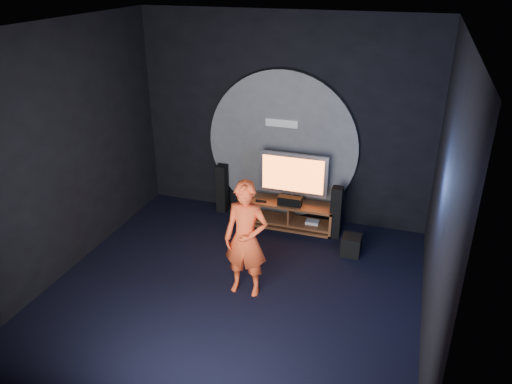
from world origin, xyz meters
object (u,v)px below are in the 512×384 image
at_px(media_console, 291,216).
at_px(tv, 293,176).
at_px(player, 246,239).
at_px(subwoofer, 351,245).
at_px(tower_speaker_left, 222,188).
at_px(tower_speaker_right, 336,212).

relative_size(media_console, tv, 1.26).
bearing_deg(player, subwoofer, 47.66).
bearing_deg(tower_speaker_left, tv, -5.91).
relative_size(subwoofer, player, 0.19).
relative_size(tv, tower_speaker_left, 1.32).
height_order(subwoofer, player, player).
bearing_deg(tower_speaker_right, media_console, 173.24).
xyz_separation_m(tv, tower_speaker_right, (0.78, -0.16, -0.48)).
bearing_deg(tv, tower_speaker_right, -11.51).
relative_size(tv, player, 0.71).
distance_m(tower_speaker_left, subwoofer, 2.59).
relative_size(media_console, player, 0.89).
distance_m(tv, tower_speaker_left, 1.43).
distance_m(subwoofer, player, 1.98).
xyz_separation_m(tower_speaker_left, subwoofer, (2.46, -0.79, -0.28)).
bearing_deg(tower_speaker_right, tower_speaker_left, 172.01).
distance_m(media_console, tv, 0.73).
bearing_deg(player, media_console, 85.52).
distance_m(media_console, tower_speaker_right, 0.82).
xyz_separation_m(tower_speaker_right, player, (-0.90, -1.89, 0.38)).
bearing_deg(media_console, tower_speaker_right, -6.76).
height_order(tower_speaker_right, subwoofer, tower_speaker_right).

